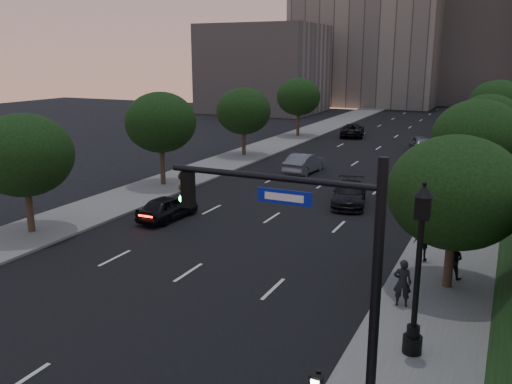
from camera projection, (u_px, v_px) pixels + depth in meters
The scene contains 26 objects.
ground at pixel (112, 323), 19.01m from camera, with size 160.00×160.00×0.00m, color black.
road_surface at pixel (348, 168), 45.31m from camera, with size 16.00×140.00×0.02m, color black.
sidewalk_right at pixel (480, 179), 41.05m from camera, with size 4.50×140.00×0.15m, color slate.
sidewalk_left at pixel (239, 157), 49.54m from camera, with size 4.50×140.00×0.15m, color slate.
office_block_left at pixel (371, 18), 101.56m from camera, with size 26.00×20.00×32.00m, color gray.
office_block_mid at pixel (487, 35), 102.78m from camera, with size 22.00×18.00×26.00m, color #9C958F.
office_block_filler at pixel (264, 69), 89.44m from camera, with size 18.00×16.00×14.00m, color #9C958F.
tree_right_a at pixel (455, 192), 20.78m from camera, with size 5.20×5.20×6.24m.
tree_right_b at pixel (478, 138), 31.18m from camera, with size 5.20×5.20×6.74m.
tree_right_c at pixel (488, 122), 42.69m from camera, with size 5.20×5.20×6.24m.
tree_right_d at pixel (496, 102), 54.85m from camera, with size 5.20×5.20×6.74m.
tree_right_e at pixel (500, 97), 68.12m from camera, with size 5.20×5.20×6.24m.
tree_left_a at pixel (24, 155), 27.51m from camera, with size 5.00×5.00×6.34m.
tree_left_b at pixel (161, 122), 37.94m from camera, with size 5.00×5.00×6.71m.
tree_left_c at pixel (244, 111), 49.43m from camera, with size 5.00×5.00×6.34m.
tree_left_d at pixel (298, 97), 61.61m from camera, with size 5.00×5.00×6.71m.
traffic_signal_mast at pixel (330, 291), 12.92m from camera, with size 5.68×0.56×7.00m.
street_lamp at pixel (417, 278), 16.25m from camera, with size 0.64×0.64×5.62m.
sedan_near_left at pixel (168, 207), 30.91m from camera, with size 1.68×4.18×1.42m, color black.
sedan_mid_left at pixel (304, 163), 43.19m from camera, with size 1.69×4.86×1.60m, color slate.
sedan_far_left at pixel (352, 130), 62.65m from camera, with size 2.51×5.43×1.51m, color black.
sedan_near_right at pixel (349, 194), 33.89m from camera, with size 1.99×4.88×1.42m, color black.
sedan_far_right at pixel (422, 145), 52.05m from camera, with size 1.91×4.74×1.61m, color #585A60.
pedestrian_a at pixel (402, 283), 19.81m from camera, with size 0.66×0.43×1.80m, color black.
pedestrian_b at pixel (454, 260), 22.34m from camera, with size 0.77×0.60×1.59m, color black.
pedestrian_c at pixel (423, 244), 24.21m from camera, with size 0.91×0.38×1.56m, color black.
Camera 1 is at (11.97, -13.49, 9.12)m, focal length 38.00 mm.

